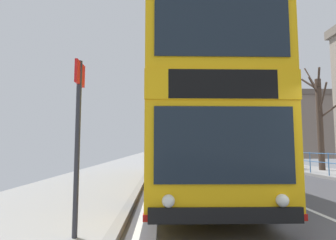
{
  "coord_description": "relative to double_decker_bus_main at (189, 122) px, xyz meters",
  "views": [
    {
      "loc": [
        -3.54,
        -3.93,
        1.48
      ],
      "look_at": [
        -3.32,
        4.74,
        2.33
      ],
      "focal_mm": 30.05,
      "sensor_mm": 36.0,
      "label": 1
    }
  ],
  "objects": [
    {
      "name": "background_bus_far_lane",
      "position": [
        5.28,
        12.63,
        -0.65
      ],
      "size": [
        2.76,
        9.07,
        3.17
      ],
      "color": "white",
      "rests_on": "ground"
    },
    {
      "name": "bare_tree_far_00",
      "position": [
        8.74,
        20.45,
        0.85
      ],
      "size": [
        2.14,
        2.57,
        6.87
      ],
      "color": "brown",
      "rests_on": "ground"
    },
    {
      "name": "double_decker_bus_main",
      "position": [
        0.0,
        0.0,
        0.0
      ],
      "size": [
        3.22,
        11.6,
        4.54
      ],
      "color": "#F4B20F",
      "rests_on": "ground"
    },
    {
      "name": "street_lamp_far_side",
      "position": [
        7.48,
        10.52,
        2.57
      ],
      "size": [
        0.28,
        0.6,
        8.38
      ],
      "color": "#38383D",
      "rests_on": "ground"
    },
    {
      "name": "bus_stop_sign_near",
      "position": [
        -2.29,
        -5.73,
        -0.58
      ],
      "size": [
        0.08,
        0.44,
        2.7
      ],
      "color": "#2D2D33",
      "rests_on": "ground"
    },
    {
      "name": "background_building_00",
      "position": [
        20.23,
        31.23,
        2.23
      ],
      "size": [
        13.61,
        10.89,
        9.16
      ],
      "color": "slate",
      "rests_on": "ground"
    },
    {
      "name": "bare_tree_far_01",
      "position": [
        8.51,
        6.41,
        0.79
      ],
      "size": [
        1.43,
        2.74,
        6.47
      ],
      "color": "#423328",
      "rests_on": "ground"
    },
    {
      "name": "pedestrian_railing_far_kerb",
      "position": [
        6.99,
        4.88,
        -1.52
      ],
      "size": [
        0.05,
        20.17,
        1.09
      ],
      "color": "#386BA8",
      "rests_on": "ground"
    },
    {
      "name": "bare_tree_far_02",
      "position": [
        8.36,
        30.86,
        1.37
      ],
      "size": [
        2.67,
        1.2,
        7.2
      ],
      "color": "brown",
      "rests_on": "ground"
    }
  ]
}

